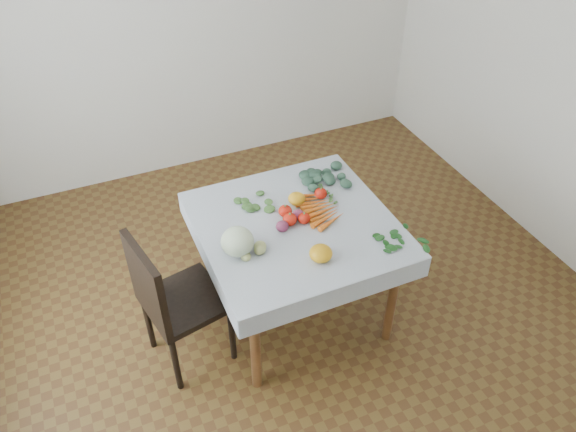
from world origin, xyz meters
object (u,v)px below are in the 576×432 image
(table, at_px, (296,236))
(cabbage, at_px, (237,242))
(chair, at_px, (169,298))
(heirloom_back, at_px, (297,199))
(carrot_bunch, at_px, (320,208))

(table, xyz_separation_m, cabbage, (-0.40, -0.10, 0.18))
(chair, xyz_separation_m, cabbage, (0.41, -0.03, 0.29))
(table, relative_size, heirloom_back, 9.40)
(chair, distance_m, heirloom_back, 0.95)
(table, xyz_separation_m, chair, (-0.81, -0.08, -0.11))
(table, distance_m, heirloom_back, 0.23)
(chair, relative_size, cabbage, 5.22)
(carrot_bunch, bearing_deg, table, -163.53)
(table, xyz_separation_m, carrot_bunch, (0.18, 0.05, 0.12))
(chair, relative_size, heirloom_back, 8.94)
(table, height_order, carrot_bunch, carrot_bunch)
(heirloom_back, bearing_deg, chair, -164.33)
(table, relative_size, cabbage, 5.49)
(cabbage, bearing_deg, carrot_bunch, 15.33)
(chair, bearing_deg, cabbage, -3.58)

